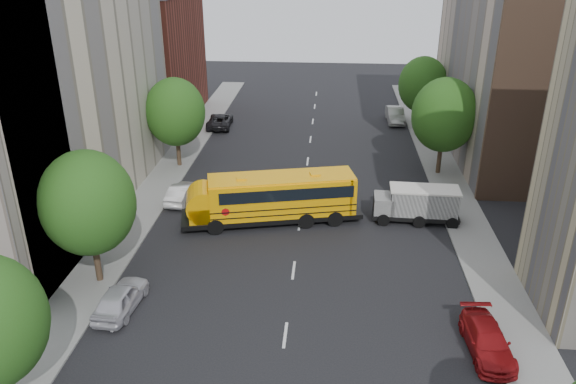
# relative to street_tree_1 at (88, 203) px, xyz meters

# --- Properties ---
(ground) EXTENTS (120.00, 120.00, 0.00)m
(ground) POSITION_rel_street_tree_1_xyz_m (11.00, 4.00, -4.95)
(ground) COLOR black
(ground) RESTS_ON ground
(sidewalk_left) EXTENTS (3.00, 80.00, 0.12)m
(sidewalk_left) POSITION_rel_street_tree_1_xyz_m (-0.50, 9.00, -4.89)
(sidewalk_left) COLOR slate
(sidewalk_left) RESTS_ON ground
(sidewalk_right) EXTENTS (3.00, 80.00, 0.12)m
(sidewalk_right) POSITION_rel_street_tree_1_xyz_m (22.50, 9.00, -4.89)
(sidewalk_right) COLOR slate
(sidewalk_right) RESTS_ON ground
(lane_markings) EXTENTS (0.15, 64.00, 0.01)m
(lane_markings) POSITION_rel_street_tree_1_xyz_m (11.00, 14.00, -4.95)
(lane_markings) COLOR silver
(lane_markings) RESTS_ON ground
(building_left_cream) EXTENTS (10.00, 26.00, 20.00)m
(building_left_cream) POSITION_rel_street_tree_1_xyz_m (-7.00, 10.00, 5.05)
(building_left_cream) COLOR beige
(building_left_cream) RESTS_ON ground
(building_left_redbrick) EXTENTS (10.00, 15.00, 13.00)m
(building_left_redbrick) POSITION_rel_street_tree_1_xyz_m (-7.00, 32.00, 1.55)
(building_left_redbrick) COLOR maroon
(building_left_redbrick) RESTS_ON ground
(building_right_far) EXTENTS (10.00, 22.00, 18.00)m
(building_right_far) POSITION_rel_street_tree_1_xyz_m (29.00, 24.00, 4.05)
(building_right_far) COLOR #C0A995
(building_right_far) RESTS_ON ground
(building_right_sidewall) EXTENTS (10.10, 0.30, 18.00)m
(building_right_sidewall) POSITION_rel_street_tree_1_xyz_m (29.00, 13.00, 4.05)
(building_right_sidewall) COLOR brown
(building_right_sidewall) RESTS_ON ground
(street_tree_1) EXTENTS (5.12, 5.12, 7.90)m
(street_tree_1) POSITION_rel_street_tree_1_xyz_m (0.00, 0.00, 0.00)
(street_tree_1) COLOR #38281C
(street_tree_1) RESTS_ON ground
(street_tree_2) EXTENTS (4.99, 4.99, 7.71)m
(street_tree_2) POSITION_rel_street_tree_1_xyz_m (0.00, 18.00, -0.12)
(street_tree_2) COLOR #38281C
(street_tree_2) RESTS_ON ground
(street_tree_4) EXTENTS (5.25, 5.25, 8.10)m
(street_tree_4) POSITION_rel_street_tree_1_xyz_m (22.00, 18.00, 0.12)
(street_tree_4) COLOR #38281C
(street_tree_4) RESTS_ON ground
(street_tree_5) EXTENTS (4.86, 4.86, 7.51)m
(street_tree_5) POSITION_rel_street_tree_1_xyz_m (22.00, 30.00, -0.25)
(street_tree_5) COLOR #38281C
(street_tree_5) RESTS_ON ground
(school_bus) EXTENTS (12.60, 5.48, 3.47)m
(school_bus) POSITION_rel_street_tree_1_xyz_m (8.94, 8.13, -3.01)
(school_bus) COLOR black
(school_bus) RESTS_ON ground
(safari_truck) EXTENTS (5.91, 2.38, 2.49)m
(safari_truck) POSITION_rel_street_tree_1_xyz_m (19.03, 9.10, -3.63)
(safari_truck) COLOR black
(safari_truck) RESTS_ON ground
(parked_car_0) EXTENTS (2.07, 4.41, 1.46)m
(parked_car_0) POSITION_rel_street_tree_1_xyz_m (2.20, -2.56, -4.22)
(parked_car_0) COLOR silver
(parked_car_0) RESTS_ON ground
(parked_car_1) EXTENTS (1.81, 4.22, 1.35)m
(parked_car_1) POSITION_rel_street_tree_1_xyz_m (2.03, 11.03, -4.28)
(parked_car_1) COLOR silver
(parked_car_1) RESTS_ON ground
(parked_car_2) EXTENTS (2.63, 5.21, 1.41)m
(parked_car_2) POSITION_rel_street_tree_1_xyz_m (1.40, 29.31, -4.24)
(parked_car_2) COLOR black
(parked_car_2) RESTS_ON ground
(parked_car_3) EXTENTS (2.10, 4.61, 1.31)m
(parked_car_3) POSITION_rel_street_tree_1_xyz_m (20.60, -4.46, -4.30)
(parked_car_3) COLOR maroon
(parked_car_3) RESTS_ON ground
(parked_car_5) EXTENTS (1.81, 4.86, 1.59)m
(parked_car_5) POSITION_rel_street_tree_1_xyz_m (19.80, 32.51, -4.16)
(parked_car_5) COLOR gray
(parked_car_5) RESTS_ON ground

